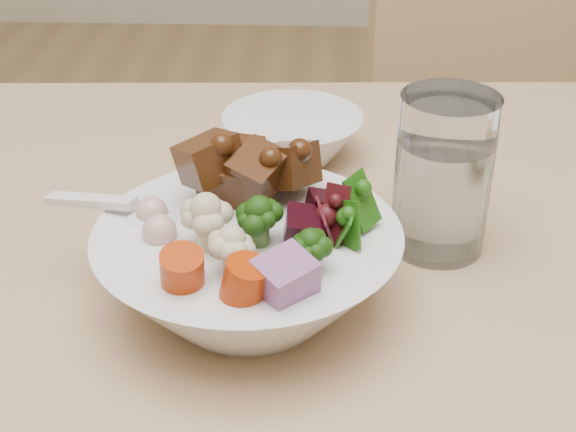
{
  "coord_description": "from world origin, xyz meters",
  "views": [
    {
      "loc": [
        -0.0,
        -0.34,
        1.05
      ],
      "look_at": [
        -0.02,
        0.14,
        0.76
      ],
      "focal_mm": 50.0,
      "sensor_mm": 36.0,
      "label": 1
    }
  ],
  "objects_px": {
    "food_bowl": "(251,263)",
    "water_glass": "(442,180)",
    "chair_far": "(495,206)",
    "side_bowl": "(292,137)"
  },
  "relations": [
    {
      "from": "water_glass",
      "to": "side_bowl",
      "type": "xyz_separation_m",
      "value": [
        -0.12,
        0.15,
        -0.04
      ]
    },
    {
      "from": "food_bowl",
      "to": "water_glass",
      "type": "distance_m",
      "value": 0.17
    },
    {
      "from": "food_bowl",
      "to": "water_glass",
      "type": "bearing_deg",
      "value": 31.44
    },
    {
      "from": "side_bowl",
      "to": "food_bowl",
      "type": "bearing_deg",
      "value": -94.75
    },
    {
      "from": "food_bowl",
      "to": "side_bowl",
      "type": "height_order",
      "value": "food_bowl"
    },
    {
      "from": "chair_far",
      "to": "water_glass",
      "type": "bearing_deg",
      "value": -126.6
    },
    {
      "from": "water_glass",
      "to": "side_bowl",
      "type": "relative_size",
      "value": 0.95
    },
    {
      "from": "water_glass",
      "to": "side_bowl",
      "type": "bearing_deg",
      "value": 129.07
    },
    {
      "from": "chair_far",
      "to": "food_bowl",
      "type": "relative_size",
      "value": 3.59
    },
    {
      "from": "food_bowl",
      "to": "water_glass",
      "type": "height_order",
      "value": "water_glass"
    }
  ]
}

